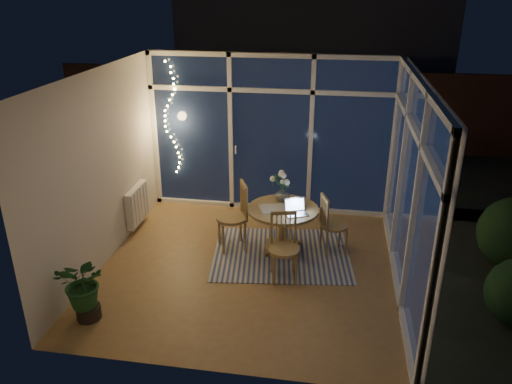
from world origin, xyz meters
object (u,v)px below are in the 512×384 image
chair_left (232,216)px  potted_plant (85,290)px  chair_front (284,248)px  laptop (297,207)px  dining_table (283,230)px  chair_right (334,224)px  flower_vase (282,194)px

chair_left → potted_plant: size_ratio=1.34×
chair_front → laptop: (0.10, 0.55, 0.33)m
chair_left → chair_front: 1.09m
chair_left → potted_plant: chair_left is taller
dining_table → chair_front: bearing=-82.1°
chair_right → potted_plant: size_ratio=1.17×
laptop → potted_plant: size_ratio=0.39×
chair_front → dining_table: bearing=86.0°
chair_left → flower_vase: bearing=87.7°
chair_front → potted_plant: bearing=-162.7°
laptop → potted_plant: bearing=-164.2°
dining_table → chair_front: chair_front is taller
chair_front → flower_vase: chair_front is taller
chair_left → chair_front: bearing=26.7°
chair_right → laptop: size_ratio=3.01×
laptop → flower_vase: laptop is taller
dining_table → chair_left: bearing=-178.5°
laptop → potted_plant: laptop is taller
dining_table → potted_plant: potted_plant is taller
chair_right → chair_front: bearing=123.8°
chair_right → laptop: laptop is taller
chair_left → potted_plant: (-1.30, -1.90, -0.13)m
dining_table → chair_right: (0.72, 0.10, 0.10)m
dining_table → laptop: (0.21, -0.17, 0.45)m
chair_left → laptop: bearing=57.6°
laptop → chair_right: bearing=5.4°
flower_vase → potted_plant: bearing=-132.6°
dining_table → chair_right: size_ratio=1.13×
chair_front → chair_left: bearing=127.9°
dining_table → chair_right: chair_right is taller
dining_table → flower_vase: size_ratio=4.76×
chair_front → chair_right: bearing=40.9°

